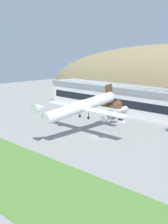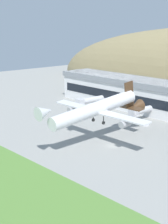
% 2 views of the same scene
% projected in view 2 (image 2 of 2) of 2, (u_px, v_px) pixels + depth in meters
% --- Properties ---
extents(ground_plane, '(368.03, 368.03, 0.00)m').
position_uv_depth(ground_plane, '(112.00, 146.00, 120.29)').
color(ground_plane, gray).
extents(terminal_building, '(118.55, 17.00, 13.86)m').
position_uv_depth(terminal_building, '(166.00, 97.00, 157.21)').
color(terminal_building, silver).
rests_on(terminal_building, ground_plane).
extents(jetway_0, '(3.38, 15.37, 5.43)m').
position_uv_depth(jetway_0, '(89.00, 100.00, 169.60)').
color(jetway_0, silver).
rests_on(jetway_0, ground_plane).
extents(jetway_1, '(3.38, 12.00, 5.43)m').
position_uv_depth(jetway_1, '(140.00, 111.00, 150.08)').
color(jetway_1, silver).
rests_on(jetway_1, ground_plane).
extents(cargo_airplane, '(40.87, 45.35, 12.33)m').
position_uv_depth(cargo_airplane, '(97.00, 109.00, 121.12)').
color(cargo_airplane, silver).
extents(service_car_0, '(4.40, 1.90, 1.62)m').
position_uv_depth(service_car_0, '(81.00, 110.00, 165.29)').
color(service_car_0, '#264C99').
rests_on(service_car_0, ground_plane).
extents(service_car_1, '(4.09, 2.16, 1.44)m').
position_uv_depth(service_car_1, '(143.00, 124.00, 143.86)').
color(service_car_1, silver).
rests_on(service_car_1, ground_plane).
extents(traffic_cone_0, '(0.52, 0.52, 0.58)m').
position_uv_depth(traffic_cone_0, '(83.00, 120.00, 151.00)').
color(traffic_cone_0, orange).
rests_on(traffic_cone_0, ground_plane).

